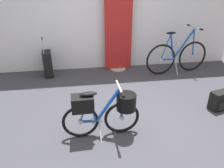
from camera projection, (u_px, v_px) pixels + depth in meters
ground_plane at (124, 124)px, 3.21m from camera, size 6.09×6.09×0.00m
floor_banner_stand at (118, 35)px, 4.78m from camera, size 0.60×0.36×1.78m
folding_bike_foreground at (105, 109)px, 2.84m from camera, size 1.04×0.53×0.74m
display_bike_left at (177, 56)px, 4.79m from camera, size 1.46×0.53×1.02m
rolling_suitcase at (48, 63)px, 4.68m from camera, size 0.23×0.38×0.83m
backpack_on_floor at (219, 101)px, 3.52m from camera, size 0.33×0.25×0.31m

